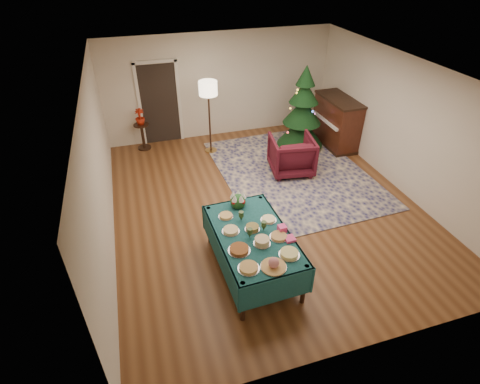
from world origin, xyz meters
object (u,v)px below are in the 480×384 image
object	(u,v)px
potted_plant	(140,120)
christmas_tree	(303,113)
buffet_table	(253,241)
gift_box	(282,228)
piano	(336,122)
floor_lamp	(208,93)
side_table	(143,137)
armchair	(292,153)

from	to	relation	value
potted_plant	christmas_tree	bearing A→B (deg)	-16.10
buffet_table	gift_box	world-z (taller)	gift_box
buffet_table	piano	bearing A→B (deg)	46.35
floor_lamp	piano	size ratio (longest dim) A/B	1.23
gift_box	side_table	bearing A→B (deg)	109.68
gift_box	armchair	bearing A→B (deg)	63.33
side_table	piano	xyz separation A→B (m)	(4.82, -1.22, 0.29)
floor_lamp	piano	xyz separation A→B (m)	(3.20, -0.57, -0.92)
armchair	christmas_tree	world-z (taller)	christmas_tree
armchair	christmas_tree	xyz separation A→B (m)	(0.72, 1.07, 0.47)
buffet_table	gift_box	bearing A→B (deg)	-7.86
buffet_table	piano	size ratio (longest dim) A/B	1.36
potted_plant	piano	xyz separation A→B (m)	(4.82, -1.22, -0.17)
gift_box	side_table	size ratio (longest dim) A/B	0.18
floor_lamp	christmas_tree	bearing A→B (deg)	-11.75
buffet_table	side_table	bearing A→B (deg)	105.04
piano	christmas_tree	bearing A→B (deg)	173.76
floor_lamp	potted_plant	world-z (taller)	floor_lamp
gift_box	side_table	xyz separation A→B (m)	(-1.77, 4.96, -0.48)
piano	gift_box	bearing A→B (deg)	-129.19
side_table	piano	size ratio (longest dim) A/B	0.46
floor_lamp	piano	world-z (taller)	floor_lamp
buffet_table	side_table	size ratio (longest dim) A/B	2.96
gift_box	piano	size ratio (longest dim) A/B	0.08
christmas_tree	potted_plant	bearing A→B (deg)	163.90
potted_plant	gift_box	bearing A→B (deg)	-70.32
buffet_table	gift_box	xyz separation A→B (m)	(0.46, -0.06, 0.20)
potted_plant	christmas_tree	xyz separation A→B (m)	(3.89, -1.12, 0.17)
buffet_table	christmas_tree	distance (m)	4.58
floor_lamp	christmas_tree	world-z (taller)	christmas_tree
floor_lamp	christmas_tree	size ratio (longest dim) A/B	0.85
floor_lamp	buffet_table	bearing A→B (deg)	-94.15
gift_box	floor_lamp	world-z (taller)	floor_lamp
gift_box	buffet_table	bearing A→B (deg)	172.14
armchair	potted_plant	xyz separation A→B (m)	(-3.17, 2.19, 0.30)
side_table	buffet_table	bearing A→B (deg)	-74.96
potted_plant	christmas_tree	world-z (taller)	christmas_tree
christmas_tree	armchair	bearing A→B (deg)	-123.97
piano	potted_plant	bearing A→B (deg)	165.76
armchair	floor_lamp	world-z (taller)	floor_lamp
buffet_table	floor_lamp	world-z (taller)	floor_lamp
floor_lamp	side_table	world-z (taller)	floor_lamp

